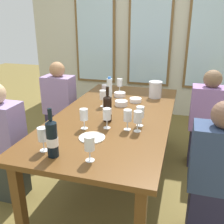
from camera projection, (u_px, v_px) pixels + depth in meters
ground_plane at (114, 178)px, 2.72m from camera, size 12.00×12.00×0.00m
back_wall_with_windows at (150, 28)px, 4.18m from camera, size 4.27×0.10×2.90m
dining_table at (115, 120)px, 2.49m from camera, size 1.07×2.14×0.74m
white_plate_0 at (92, 138)px, 1.96m from camera, size 0.20×0.20×0.01m
metal_pitcher at (155, 89)px, 2.94m from camera, size 0.16×0.16×0.19m
wine_bottle_0 at (52, 138)px, 1.67m from camera, size 0.08×0.08×0.34m
wine_bottle_1 at (107, 108)px, 2.25m from camera, size 0.08×0.08×0.32m
tasting_bowl_0 at (106, 87)px, 3.33m from camera, size 0.11×0.11×0.05m
tasting_bowl_1 at (136, 100)px, 2.81m from camera, size 0.13×0.13×0.04m
tasting_bowl_2 at (120, 94)px, 3.00m from camera, size 0.13×0.13×0.05m
tasting_bowl_3 at (121, 103)px, 2.69m from camera, size 0.13×0.13×0.05m
water_bottle at (109, 88)px, 2.95m from camera, size 0.06×0.06×0.24m
wine_glass_0 at (128, 116)px, 2.07m from camera, size 0.07×0.07×0.17m
wine_glass_1 at (43, 135)px, 1.74m from camera, size 0.07×0.07×0.17m
wine_glass_2 at (84, 115)px, 2.09m from camera, size 0.07×0.07×0.17m
wine_glass_3 at (138, 118)px, 2.04m from camera, size 0.07×0.07×0.17m
wine_glass_4 at (107, 114)px, 2.10m from camera, size 0.07×0.07×0.17m
wine_glass_5 at (120, 83)px, 3.14m from camera, size 0.07×0.07×0.17m
wine_glass_6 at (140, 113)px, 2.15m from camera, size 0.07×0.07×0.17m
wine_glass_7 at (103, 96)px, 2.63m from camera, size 0.07×0.07×0.17m
wine_glass_8 at (89, 144)px, 1.62m from camera, size 0.07×0.07×0.17m
seated_person_0 at (60, 107)px, 3.30m from camera, size 0.38×0.24×1.11m
seated_person_1 at (207, 122)px, 2.82m from camera, size 0.38×0.24×1.11m
seated_person_2 at (3, 146)px, 2.30m from camera, size 0.38×0.24×1.11m
seated_person_3 at (215, 178)px, 1.83m from camera, size 0.38×0.24×1.11m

